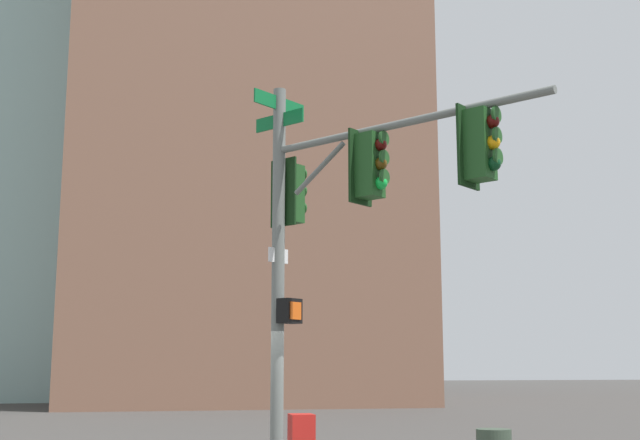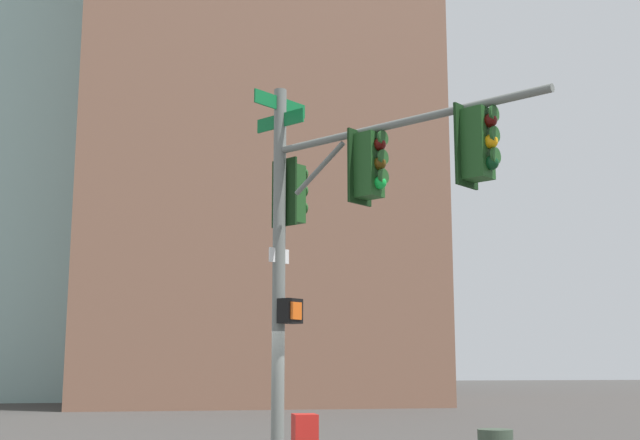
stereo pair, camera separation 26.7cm
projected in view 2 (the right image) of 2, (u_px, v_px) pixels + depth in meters
name	position (u px, v px, depth m)	size (l,w,h in m)	color
signal_pole_assembly	(338.00, 208.00, 13.11)	(3.54, 4.41, 6.61)	slate
building_brick_nearside	(252.00, 45.00, 49.53)	(18.03, 17.10, 41.63)	#845B47
building_brick_farside	(169.00, 178.00, 69.54)	(17.21, 17.30, 34.98)	brown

